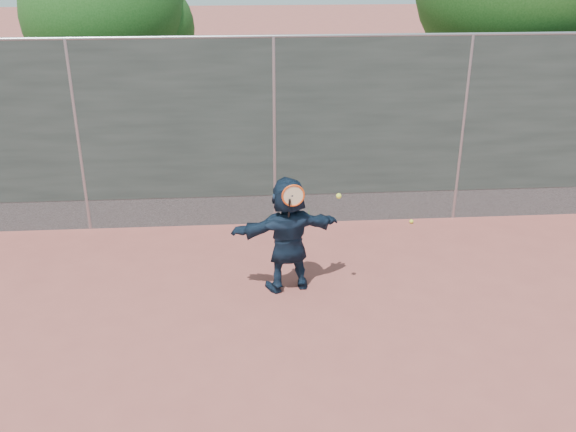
{
  "coord_description": "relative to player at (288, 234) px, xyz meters",
  "views": [
    {
      "loc": [
        -0.51,
        -6.15,
        4.35
      ],
      "look_at": [
        0.05,
        1.37,
        1.05
      ],
      "focal_mm": 40.0,
      "sensor_mm": 36.0,
      "label": 1
    }
  ],
  "objects": [
    {
      "name": "ball_ground",
      "position": [
        2.19,
        1.93,
        -0.75
      ],
      "size": [
        0.07,
        0.07,
        0.07
      ],
      "primitive_type": "sphere",
      "color": "#EAF937",
      "rests_on": "ground"
    },
    {
      "name": "weed_clump",
      "position": [
        0.24,
        2.01,
        -0.65
      ],
      "size": [
        0.68,
        0.07,
        0.3
      ],
      "color": "#387226",
      "rests_on": "ground"
    },
    {
      "name": "fence",
      "position": [
        -0.05,
        2.13,
        0.8
      ],
      "size": [
        20.0,
        0.06,
        3.03
      ],
      "color": "#38423D",
      "rests_on": "ground"
    },
    {
      "name": "swing_action",
      "position": [
        0.1,
        -0.2,
        0.6
      ],
      "size": [
        0.75,
        0.13,
        0.51
      ],
      "color": "#DC4814",
      "rests_on": "ground"
    },
    {
      "name": "player",
      "position": [
        0.0,
        0.0,
        0.0
      ],
      "size": [
        1.52,
        0.76,
        1.57
      ],
      "primitive_type": "imported",
      "rotation": [
        0.0,
        0.0,
        3.35
      ],
      "color": "#132236",
      "rests_on": "ground"
    },
    {
      "name": "ground",
      "position": [
        -0.05,
        -1.37,
        -0.78
      ],
      "size": [
        80.0,
        80.0,
        0.0
      ],
      "primitive_type": "plane",
      "color": "#9E4C42",
      "rests_on": "ground"
    },
    {
      "name": "tree_left",
      "position": [
        -2.9,
        5.18,
        2.16
      ],
      "size": [
        3.15,
        3.0,
        4.53
      ],
      "color": "#382314",
      "rests_on": "ground"
    }
  ]
}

